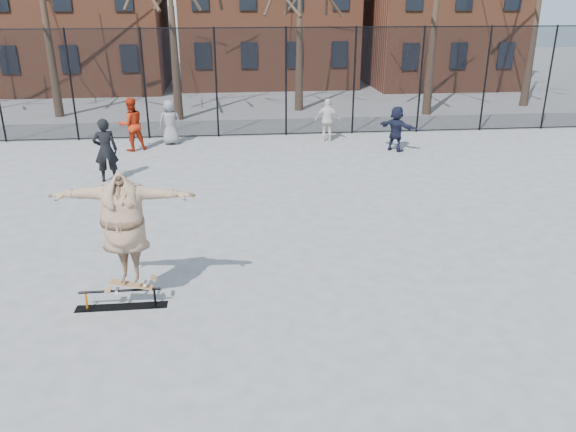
{
  "coord_description": "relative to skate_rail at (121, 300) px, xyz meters",
  "views": [
    {
      "loc": [
        -0.98,
        -8.27,
        5.03
      ],
      "look_at": [
        0.05,
        1.5,
        1.16
      ],
      "focal_mm": 35.0,
      "sensor_mm": 36.0,
      "label": 1
    }
  ],
  "objects": [
    {
      "name": "ground",
      "position": [
        2.96,
        -0.45,
        -0.13
      ],
      "size": [
        100.0,
        100.0,
        0.0
      ],
      "primitive_type": "plane",
      "color": "slate"
    },
    {
      "name": "skate_rail",
      "position": [
        0.0,
        0.0,
        0.0
      ],
      "size": [
        1.56,
        0.24,
        0.34
      ],
      "color": "black",
      "rests_on": "ground"
    },
    {
      "name": "skateboard",
      "position": [
        0.2,
        0.0,
        0.25
      ],
      "size": [
        0.77,
        0.18,
        0.09
      ],
      "primitive_type": null,
      "color": "#96643C",
      "rests_on": "skate_rail"
    },
    {
      "name": "skater",
      "position": [
        0.2,
        0.0,
        1.26
      ],
      "size": [
        2.41,
        0.84,
        1.93
      ],
      "primitive_type": "imported",
      "rotation": [
        0.0,
        0.0,
        -0.08
      ],
      "color": "#5A3990",
      "rests_on": "skateboard"
    },
    {
      "name": "bystander_grey",
      "position": [
        -0.13,
        11.55,
        0.67
      ],
      "size": [
        0.83,
        0.59,
        1.6
      ],
      "primitive_type": "imported",
      "rotation": [
        0.0,
        0.0,
        3.25
      ],
      "color": "slate",
      "rests_on": "ground"
    },
    {
      "name": "bystander_black",
      "position": [
        -1.57,
        7.33,
        0.78
      ],
      "size": [
        0.73,
        0.54,
        1.84
      ],
      "primitive_type": "imported",
      "rotation": [
        0.0,
        0.0,
        3.3
      ],
      "color": "black",
      "rests_on": "ground"
    },
    {
      "name": "bystander_red",
      "position": [
        -1.37,
        10.8,
        0.78
      ],
      "size": [
        1.1,
        1.01,
        1.83
      ],
      "primitive_type": "imported",
      "rotation": [
        0.0,
        0.0,
        3.58
      ],
      "color": "#A9250E",
      "rests_on": "ground"
    },
    {
      "name": "bystander_white",
      "position": [
        5.57,
        11.41,
        0.65
      ],
      "size": [
        0.97,
        0.56,
        1.57
      ],
      "primitive_type": "imported",
      "rotation": [
        0.0,
        0.0,
        2.94
      ],
      "color": "silver",
      "rests_on": "ground"
    },
    {
      "name": "bystander_navy",
      "position": [
        7.68,
        9.79,
        0.64
      ],
      "size": [
        1.32,
        1.36,
        1.55
      ],
      "primitive_type": "imported",
      "rotation": [
        0.0,
        0.0,
        2.33
      ],
      "color": "black",
      "rests_on": "ground"
    },
    {
      "name": "fence",
      "position": [
        2.94,
        12.55,
        1.92
      ],
      "size": [
        34.03,
        0.07,
        4.0
      ],
      "color": "black",
      "rests_on": "ground"
    }
  ]
}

